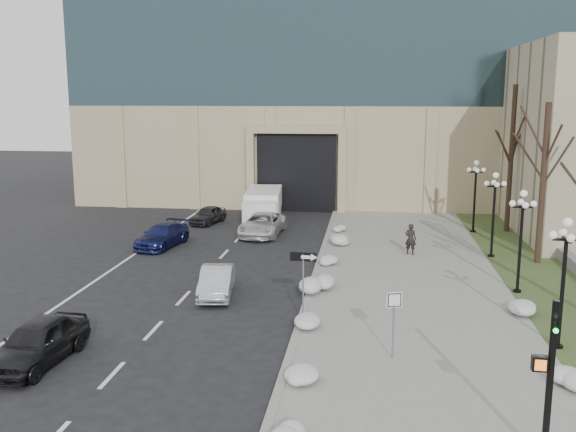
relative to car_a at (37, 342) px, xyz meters
name	(u,v)px	position (x,y,z in m)	size (l,w,h in m)	color
ground	(307,419)	(9.30, -2.58, -0.75)	(160.00, 160.00, 0.00)	black
sidewalk	(407,280)	(12.80, 11.42, -0.69)	(9.00, 40.00, 0.12)	gray
curb	(315,276)	(8.30, 11.42, -0.68)	(0.30, 40.00, 0.14)	gray
grass_strip	(547,285)	(19.30, 11.42, -0.70)	(4.00, 40.00, 0.10)	#384824
car_a	(37,342)	(0.00, 0.00, 0.00)	(1.78, 4.41, 1.50)	black
car_b	(217,282)	(4.19, 7.95, -0.10)	(1.38, 3.96, 1.30)	#B6B9BF
car_c	(162,236)	(-1.23, 16.79, -0.09)	(1.84, 4.53, 1.31)	navy
car_d	(262,224)	(4.12, 20.59, -0.04)	(2.35, 5.10, 1.42)	silver
car_e	(208,215)	(-0.27, 23.89, -0.14)	(1.44, 3.57, 1.21)	#2D2C31
pedestrian	(411,239)	(13.20, 16.31, 0.23)	(0.63, 0.42, 1.73)	black
box_truck	(263,206)	(3.40, 25.26, 0.30)	(2.96, 7.00, 2.16)	silver
one_way_sign	(308,265)	(8.58, 4.87, 1.63)	(1.08, 0.29, 2.89)	slate
keep_sign	(394,311)	(11.78, 1.65, 1.05)	(0.52, 0.18, 2.44)	slate
traffic_signal	(548,385)	(15.20, -4.09, 1.33)	(0.71, 0.95, 4.19)	black
snow_clump_b	(298,372)	(8.78, -0.24, -0.45)	(1.10, 1.60, 0.36)	silver
snow_clump_c	(306,319)	(8.55, 4.59, -0.45)	(1.10, 1.60, 0.36)	silver
snow_clump_d	(317,287)	(8.63, 8.88, -0.45)	(1.10, 1.60, 0.36)	silver
snow_clump_e	(331,261)	(8.95, 13.55, -0.45)	(1.10, 1.60, 0.36)	silver
snow_clump_f	(336,241)	(8.96, 18.17, -0.45)	(1.10, 1.60, 0.36)	silver
snow_clump_g	(336,228)	(8.73, 22.08, -0.45)	(1.10, 1.60, 0.36)	silver
snow_clump_h	(573,381)	(17.17, 0.17, -0.45)	(1.10, 1.60, 0.36)	silver
snow_clump_i	(521,311)	(17.04, 6.60, -0.45)	(1.10, 1.60, 0.36)	silver
lamppost_a	(564,266)	(17.60, 3.42, 2.32)	(1.18, 1.18, 4.76)	black
lamppost_b	(521,228)	(17.60, 9.92, 2.32)	(1.18, 1.18, 4.76)	black
lamppost_c	(494,203)	(17.60, 16.42, 2.32)	(1.18, 1.18, 4.76)	black
lamppost_d	(475,186)	(17.60, 22.92, 2.32)	(1.18, 1.18, 4.76)	black
tree_mid	(545,161)	(19.80, 15.42, 4.75)	(3.20, 3.20, 8.50)	black
tree_far	(512,138)	(19.80, 23.42, 5.40)	(3.20, 3.20, 9.50)	black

